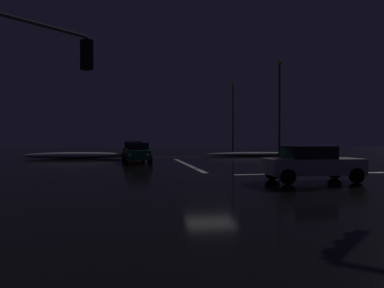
{
  "coord_description": "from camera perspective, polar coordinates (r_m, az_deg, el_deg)",
  "views": [
    {
      "loc": [
        -4.12,
        -19.56,
        1.92
      ],
      "look_at": [
        0.96,
        11.84,
        1.44
      ],
      "focal_mm": 36.16,
      "sensor_mm": 36.0,
      "label": 1
    }
  ],
  "objects": [
    {
      "name": "ground",
      "position": [
        20.09,
        2.71,
        -4.76
      ],
      "size": [
        120.0,
        120.0,
        0.1
      ],
      "primitive_type": "cube",
      "color": "black"
    },
    {
      "name": "sedan_green",
      "position": [
        30.23,
        -7.96,
        -1.26
      ],
      "size": [
        2.02,
        4.33,
        1.57
      ],
      "color": "#14512D",
      "rests_on": "ground"
    },
    {
      "name": "stop_line_north",
      "position": [
        28.17,
        -0.75,
        -3.04
      ],
      "size": [
        0.35,
        14.11,
        0.01
      ],
      "color": "white",
      "rests_on": "ground"
    },
    {
      "name": "crosswalk_bar_east",
      "position": [
        23.27,
        23.29,
        -3.93
      ],
      "size": [
        14.11,
        0.4,
        0.01
      ],
      "color": "white",
      "rests_on": "ground"
    },
    {
      "name": "snow_bank_left_curb",
      "position": [
        37.92,
        -16.64,
        -1.62
      ],
      "size": [
        9.88,
        1.5,
        0.6
      ],
      "color": "white",
      "rests_on": "ground"
    },
    {
      "name": "sedan_silver_crossing",
      "position": [
        17.95,
        17.28,
        -2.74
      ],
      "size": [
        4.33,
        2.02,
        1.57
      ],
      "color": "#B7B7BC",
      "rests_on": "ground"
    },
    {
      "name": "streetlamp_right_near",
      "position": [
        36.16,
        12.78,
        6.07
      ],
      "size": [
        0.44,
        0.44,
        9.05
      ],
      "color": "#424247",
      "rests_on": "ground"
    },
    {
      "name": "sedan_red",
      "position": [
        36.01,
        -8.63,
        -0.92
      ],
      "size": [
        2.02,
        4.33,
        1.57
      ],
      "color": "maroon",
      "rests_on": "ground"
    },
    {
      "name": "sedan_orange",
      "position": [
        48.73,
        -8.44,
        -0.46
      ],
      "size": [
        2.02,
        4.33,
        1.57
      ],
      "color": "#C66014",
      "rests_on": "ground"
    },
    {
      "name": "traffic_signal_sw",
      "position": [
        12.85,
        -23.68,
        10.12
      ],
      "size": [
        3.36,
        3.36,
        5.76
      ],
      "color": "#4C4C51",
      "rests_on": "ground"
    },
    {
      "name": "snow_bank_right_curb",
      "position": [
        41.9,
        9.13,
        -1.48
      ],
      "size": [
        10.43,
        1.5,
        0.43
      ],
      "color": "white",
      "rests_on": "ground"
    },
    {
      "name": "sedan_gray",
      "position": [
        42.33,
        -8.73,
        -0.66
      ],
      "size": [
        2.02,
        4.33,
        1.57
      ],
      "color": "slate",
      "rests_on": "ground"
    },
    {
      "name": "centre_line_ns",
      "position": [
        39.66,
        -3.21,
        -1.91
      ],
      "size": [
        22.0,
        0.15,
        0.01
      ],
      "color": "yellow",
      "rests_on": "ground"
    },
    {
      "name": "streetlamp_right_far",
      "position": [
        51.32,
        6.06,
        4.65
      ],
      "size": [
        0.44,
        0.44,
        9.23
      ],
      "color": "#424247",
      "rests_on": "ground"
    }
  ]
}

